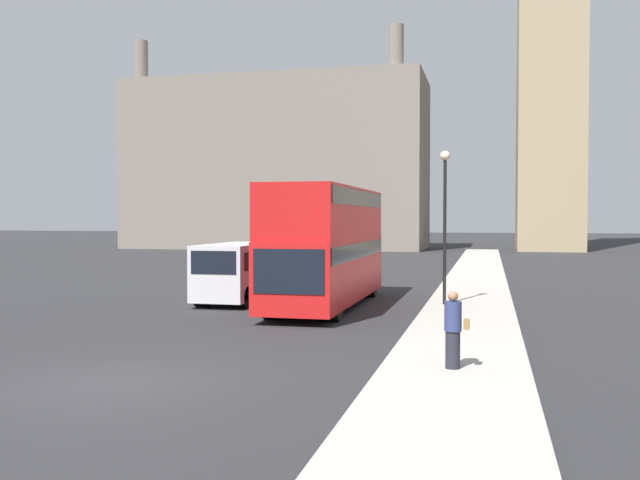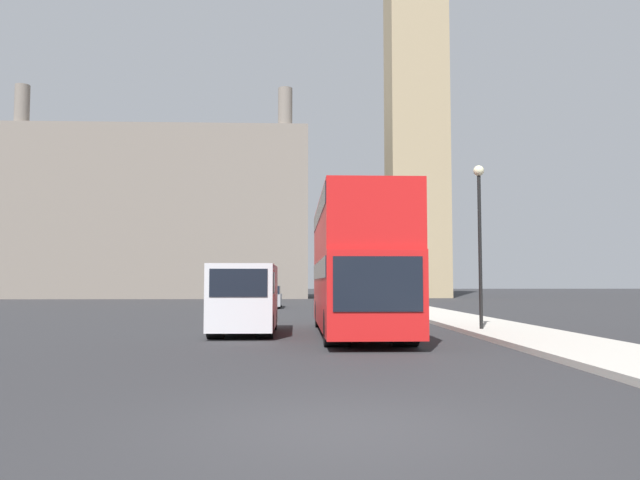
# 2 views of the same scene
# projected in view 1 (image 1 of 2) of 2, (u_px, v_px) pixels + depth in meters

# --- Properties ---
(ground_plane) EXTENTS (300.00, 300.00, 0.00)m
(ground_plane) POSITION_uv_depth(u_px,v_px,m) (112.00, 383.00, 14.04)
(ground_plane) COLOR #28282B
(sidewalk_strip) EXTENTS (3.08, 120.00, 0.15)m
(sidewalk_strip) POSITION_uv_depth(u_px,v_px,m) (448.00, 399.00, 12.52)
(sidewalk_strip) COLOR #ADA89E
(sidewalk_strip) RESTS_ON ground_plane
(building_block_distant) EXTENTS (31.82, 12.32, 21.98)m
(building_block_distant) POSITION_uv_depth(u_px,v_px,m) (278.00, 165.00, 77.49)
(building_block_distant) COLOR slate
(building_block_distant) RESTS_ON ground_plane
(red_double_decker_bus) EXTENTS (2.53, 10.28, 4.34)m
(red_double_decker_bus) POSITION_uv_depth(u_px,v_px,m) (327.00, 241.00, 26.08)
(red_double_decker_bus) COLOR red
(red_double_decker_bus) RESTS_ON ground_plane
(white_van) EXTENTS (2.02, 5.04, 2.27)m
(white_van) POSITION_uv_depth(u_px,v_px,m) (237.00, 271.00, 27.45)
(white_van) COLOR silver
(white_van) RESTS_ON ground_plane
(pedestrian) EXTENTS (0.52, 0.36, 1.60)m
(pedestrian) POSITION_uv_depth(u_px,v_px,m) (453.00, 330.00, 14.69)
(pedestrian) COLOR #23232D
(pedestrian) RESTS_ON sidewalk_strip
(street_lamp) EXTENTS (0.36, 0.36, 5.53)m
(street_lamp) POSITION_uv_depth(u_px,v_px,m) (445.00, 203.00, 25.61)
(street_lamp) COLOR black
(street_lamp) RESTS_ON sidewalk_strip
(parked_sedan) EXTENTS (1.80, 4.70, 1.45)m
(parked_sedan) POSITION_uv_depth(u_px,v_px,m) (343.00, 256.00, 48.23)
(parked_sedan) COLOR #99999E
(parked_sedan) RESTS_ON ground_plane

